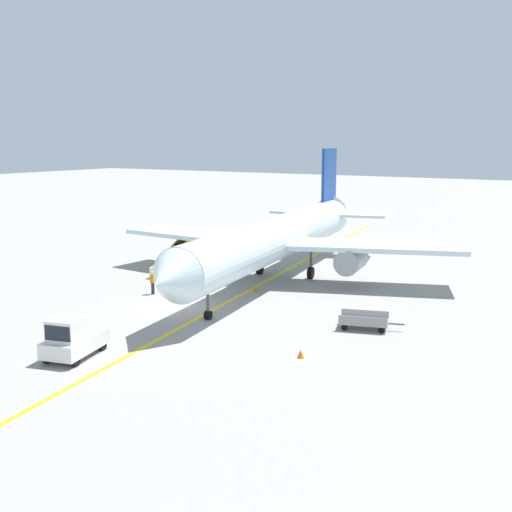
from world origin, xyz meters
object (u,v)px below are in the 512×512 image
at_px(baggage_cart_loaded, 364,321).
at_px(safety_cone_nose_left, 256,289).
at_px(pushback_tug, 72,339).
at_px(airliner, 279,237).
at_px(baggage_tug_near_wing, 185,253).
at_px(belt_loader_forward_hold, 169,265).
at_px(safety_cone_nose_right, 301,354).
at_px(ground_crew_marshaller, 153,282).

bearing_deg(baggage_cart_loaded, safety_cone_nose_left, 156.10).
xyz_separation_m(pushback_tug, baggage_cart_loaded, (10.80, 12.35, -0.53)).
bearing_deg(pushback_tug, airliner, 89.56).
xyz_separation_m(pushback_tug, baggage_tug_near_wing, (-10.22, 22.62, -0.07)).
xyz_separation_m(belt_loader_forward_hold, safety_cone_nose_right, (18.47, -12.37, -0.56)).
bearing_deg(airliner, ground_crew_marshaller, -122.16).
relative_size(airliner, safety_cone_nose_left, 80.22).
bearing_deg(airliner, pushback_tug, -90.44).
xyz_separation_m(baggage_tug_near_wing, ground_crew_marshaller, (4.92, -10.18, -0.02)).
bearing_deg(ground_crew_marshaller, baggage_tug_near_wing, 115.78).
xyz_separation_m(belt_loader_forward_hold, ground_crew_marshaller, (3.26, -5.91, 0.13)).
height_order(baggage_tug_near_wing, ground_crew_marshaller, baggage_tug_near_wing).
height_order(airliner, safety_cone_nose_right, airliner).
bearing_deg(baggage_tug_near_wing, pushback_tug, -65.69).
distance_m(airliner, ground_crew_marshaller, 10.56).
xyz_separation_m(baggage_cart_loaded, ground_crew_marshaller, (-16.10, 0.09, 0.44)).
xyz_separation_m(belt_loader_forward_hold, baggage_cart_loaded, (19.36, -6.00, -0.31)).
bearing_deg(safety_cone_nose_left, ground_crew_marshaller, -143.69).
bearing_deg(baggage_tug_near_wing, airliner, -8.20).
relative_size(ground_crew_marshaller, safety_cone_nose_right, 3.86).
xyz_separation_m(airliner, belt_loader_forward_hold, (-8.72, -2.78, -2.64)).
bearing_deg(belt_loader_forward_hold, pushback_tug, -64.98).
bearing_deg(ground_crew_marshaller, pushback_tug, -66.93).
height_order(baggage_cart_loaded, safety_cone_nose_right, baggage_cart_loaded).
bearing_deg(pushback_tug, ground_crew_marshaller, 113.07).
bearing_deg(baggage_tug_near_wing, safety_cone_nose_right, -39.59).
bearing_deg(baggage_tug_near_wing, ground_crew_marshaller, -64.22).
distance_m(belt_loader_forward_hold, ground_crew_marshaller, 6.75).
xyz_separation_m(belt_loader_forward_hold, safety_cone_nose_left, (9.24, -1.51, -0.56)).
relative_size(safety_cone_nose_left, safety_cone_nose_right, 1.00).
distance_m(baggage_tug_near_wing, safety_cone_nose_left, 12.36).
bearing_deg(safety_cone_nose_right, belt_loader_forward_hold, 146.19).
relative_size(baggage_cart_loaded, safety_cone_nose_left, 8.70).
xyz_separation_m(pushback_tug, belt_loader_forward_hold, (-8.56, 18.34, -0.22)).
distance_m(baggage_tug_near_wing, ground_crew_marshaller, 11.31).
height_order(baggage_cart_loaded, ground_crew_marshaller, ground_crew_marshaller).
bearing_deg(baggage_cart_loaded, baggage_tug_near_wing, 153.95).
height_order(ground_crew_marshaller, safety_cone_nose_left, ground_crew_marshaller).
bearing_deg(airliner, safety_cone_nose_left, -83.13).
bearing_deg(pushback_tug, baggage_tug_near_wing, 114.31).
relative_size(baggage_tug_near_wing, baggage_cart_loaded, 0.70).
bearing_deg(ground_crew_marshaller, safety_cone_nose_right, -23.02).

